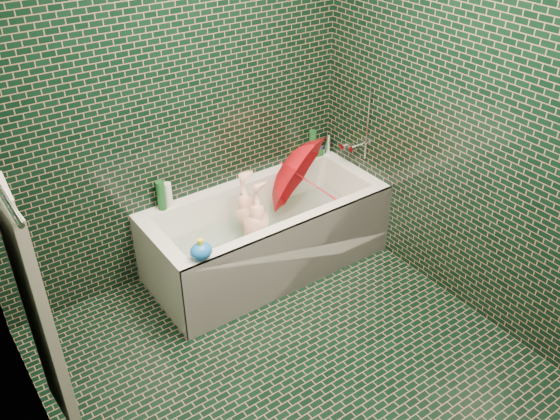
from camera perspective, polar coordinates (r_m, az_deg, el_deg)
floor at (r=3.62m, az=2.06°, el=-15.87°), size 2.80×2.80×0.00m
wall_back at (r=3.89m, az=-10.28°, el=10.06°), size 2.80×0.00×2.80m
wall_left at (r=2.39m, az=-23.28°, el=-8.33°), size 0.00×2.80×2.80m
wall_right at (r=3.67m, az=19.04°, el=7.31°), size 0.00×2.80×2.80m
bathtub at (r=4.29m, az=-1.20°, el=-3.03°), size 1.70×0.75×0.55m
bath_mat at (r=4.33m, az=-1.32°, el=-3.52°), size 1.35×0.47×0.01m
water at (r=4.25m, az=-1.34°, el=-1.95°), size 1.48×0.53×0.00m
towel_rail at (r=2.42m, az=-25.36°, el=1.78°), size 0.02×0.58×0.02m
towel at (r=2.72m, az=-22.36°, el=-8.65°), size 0.08×0.44×1.12m
faucet at (r=4.44m, az=7.42°, el=6.51°), size 0.18×0.19×0.55m
child at (r=4.17m, az=-2.25°, el=-2.53°), size 0.98×0.41×0.27m
umbrella at (r=4.29m, az=2.95°, el=2.66°), size 0.93×0.94×0.94m
soap_bottle_a at (r=4.70m, az=3.18°, el=5.24°), size 0.11×0.11×0.24m
soap_bottle_b at (r=4.74m, az=3.88°, el=5.47°), size 0.11×0.11×0.19m
soap_bottle_c at (r=4.69m, az=3.81°, el=5.14°), size 0.14×0.14×0.16m
bottle_right_tall at (r=4.61m, az=3.15°, el=6.31°), size 0.07×0.07×0.23m
bottle_right_pump at (r=4.70m, az=4.63°, el=6.38°), size 0.06×0.06×0.17m
bottle_left_tall at (r=4.04m, az=-11.37°, el=1.38°), size 0.08×0.08×0.21m
bottle_left_short at (r=4.08m, az=-10.71°, el=1.46°), size 0.06×0.06×0.18m
rubber_duck at (r=4.61m, az=2.07°, el=5.33°), size 0.12×0.08×0.09m
bath_toy at (r=3.56m, az=-7.60°, el=-3.92°), size 0.17×0.15×0.14m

